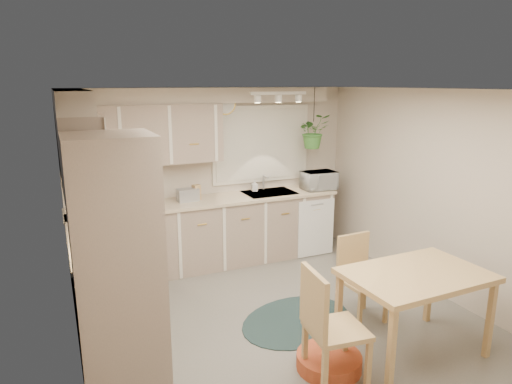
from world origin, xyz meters
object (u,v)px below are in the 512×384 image
chair_left (337,326)px  braided_rug (297,320)px  chair_back (363,280)px  pet_bed (329,361)px  microwave (319,178)px  dining_table (413,313)px

chair_left → braided_rug: size_ratio=0.79×
chair_back → pet_bed: chair_back is taller
pet_bed → microwave: microwave is taller
chair_back → braided_rug: size_ratio=0.70×
chair_left → microwave: 3.18m
chair_back → pet_bed: 1.06m
dining_table → microwave: size_ratio=2.65×
chair_left → chair_back: chair_left is taller
dining_table → braided_rug: (-0.70, 0.92, -0.39)m
microwave → dining_table: bearing=-102.2°
dining_table → chair_left: (-0.89, -0.08, 0.11)m
pet_bed → microwave: 3.14m
dining_table → chair_left: bearing=-175.1°
chair_left → chair_back: bearing=138.5°
braided_rug → pet_bed: pet_bed is taller
braided_rug → dining_table: bearing=-52.9°
chair_left → microwave: (1.50, 2.74, 0.59)m
microwave → pet_bed: bearing=-118.8°
chair_back → braided_rug: 0.82m
dining_table → pet_bed: dining_table is taller
chair_back → microwave: size_ratio=1.88×
dining_table → braided_rug: bearing=127.1°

